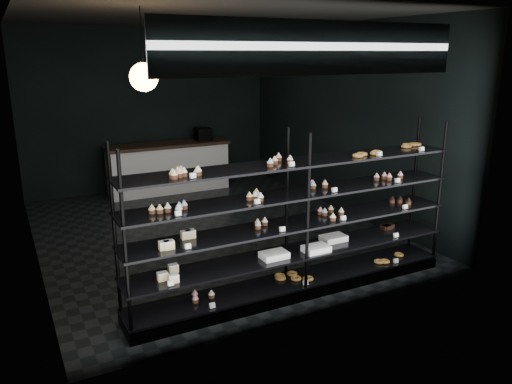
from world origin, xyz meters
TOP-DOWN VIEW (x-y plane):
  - room at (0.00, 0.00)m, footprint 5.01×6.01m
  - display_shelf at (0.07, -2.45)m, footprint 4.00×0.50m
  - signage at (0.00, -2.93)m, footprint 3.30×0.05m
  - pendant_lamp at (-1.29, -1.47)m, footprint 0.31×0.31m
  - service_counter at (0.19, 2.50)m, footprint 2.45×0.65m

SIDE VIEW (x-z plane):
  - service_counter at x=0.19m, z-range -0.11..1.12m
  - display_shelf at x=0.07m, z-range -0.33..1.58m
  - room at x=0.00m, z-range 0.00..3.20m
  - pendant_lamp at x=-1.29m, z-range 2.01..2.89m
  - signage at x=0.00m, z-range 2.50..3.00m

